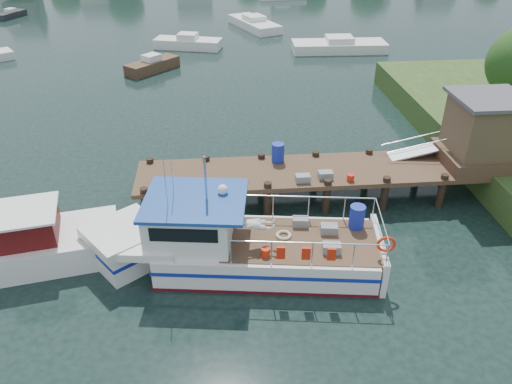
{
  "coord_description": "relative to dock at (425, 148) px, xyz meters",
  "views": [
    {
      "loc": [
        -2.56,
        -18.77,
        11.8
      ],
      "look_at": [
        -1.0,
        -1.5,
        1.3
      ],
      "focal_mm": 35.0,
      "sensor_mm": 36.0,
      "label": 1
    }
  ],
  "objects": [
    {
      "name": "ground_plane",
      "position": [
        -6.51,
        -0.01,
        -2.24
      ],
      "size": [
        160.0,
        160.0,
        0.0
      ],
      "primitive_type": "plane",
      "color": "black"
    },
    {
      "name": "moored_rowboat",
      "position": [
        -13.55,
        19.16,
        -1.77
      ],
      "size": [
        4.06,
        4.15,
        1.26
      ],
      "rotation": [
        0.0,
        0.0,
        0.29
      ],
      "color": "#4D3624",
      "rests_on": "ground"
    },
    {
      "name": "moored_b",
      "position": [
        -11.01,
        25.39,
        -1.77
      ],
      "size": [
        6.05,
        3.38,
        1.27
      ],
      "rotation": [
        0.0,
        0.0,
        0.35
      ],
      "color": "silver",
      "rests_on": "ground"
    },
    {
      "name": "moored_e",
      "position": [
        -30.38,
        39.35,
        -1.88
      ],
      "size": [
        2.53,
        3.71,
        0.98
      ],
      "rotation": [
        0.0,
        0.0,
        -0.24
      ],
      "color": "black",
      "rests_on": "ground"
    },
    {
      "name": "lobster_boat",
      "position": [
        -8.72,
        -4.42,
        -1.28
      ],
      "size": [
        10.99,
        4.44,
        5.28
      ],
      "rotation": [
        0.0,
        0.0,
        -0.14
      ],
      "color": "silver",
      "rests_on": "ground"
    },
    {
      "name": "moored_c",
      "position": [
        1.85,
        23.25,
        -1.78
      ],
      "size": [
        8.02,
        2.97,
        1.25
      ],
      "rotation": [
        0.0,
        0.0,
        -0.21
      ],
      "color": "silver",
      "rests_on": "ground"
    },
    {
      "name": "dock",
      "position": [
        0.0,
        0.0,
        0.0
      ],
      "size": [
        16.6,
        3.0,
        4.78
      ],
      "color": "#4D3624",
      "rests_on": "ground"
    },
    {
      "name": "work_boat",
      "position": [
        -16.83,
        -3.68,
        -1.52
      ],
      "size": [
        8.75,
        3.92,
        4.57
      ],
      "rotation": [
        0.0,
        0.0,
        0.18
      ],
      "color": "silver",
      "rests_on": "ground"
    },
    {
      "name": "moored_d",
      "position": [
        -4.64,
        32.26,
        -1.78
      ],
      "size": [
        5.0,
        7.67,
        1.24
      ],
      "rotation": [
        0.0,
        0.0,
        -0.14
      ],
      "color": "silver",
      "rests_on": "ground"
    }
  ]
}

